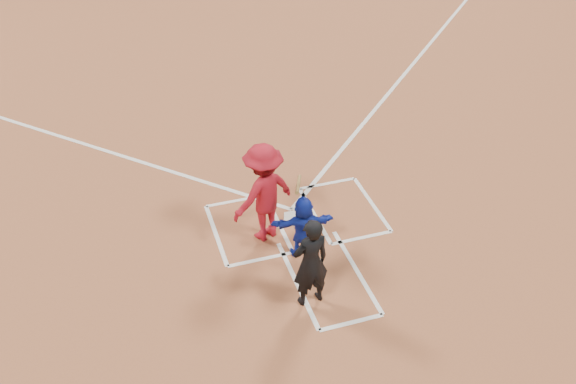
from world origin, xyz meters
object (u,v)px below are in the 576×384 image
object	(u,v)px
umpire	(311,263)
batter_at_plate	(264,193)
home_plate	(296,218)
catcher	(303,227)

from	to	relation	value
umpire	batter_at_plate	world-z (taller)	batter_at_plate
home_plate	batter_at_plate	distance (m)	1.24
catcher	home_plate	bearing A→B (deg)	-94.22
umpire	home_plate	bearing A→B (deg)	-109.81
batter_at_plate	home_plate	bearing A→B (deg)	21.44
home_plate	umpire	world-z (taller)	umpire
home_plate	batter_at_plate	xyz separation A→B (m)	(-0.72, -0.28, 0.97)
umpire	batter_at_plate	size ratio (longest dim) A/B	0.87
batter_at_plate	umpire	bearing A→B (deg)	-82.59
umpire	batter_at_plate	xyz separation A→B (m)	(-0.24, 1.85, 0.13)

